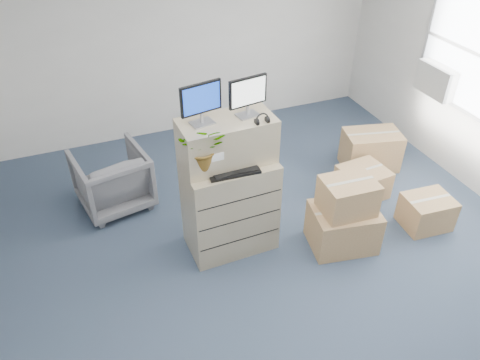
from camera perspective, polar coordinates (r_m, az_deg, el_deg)
name	(u,v)px	position (r m, az deg, el deg)	size (l,w,h in m)	color
ground	(283,276)	(5.10, 5.30, -11.63)	(7.00, 7.00, 0.00)	#293849
wall_back	(183,41)	(7.14, -6.94, 16.45)	(6.00, 0.02, 2.80)	beige
ac_unit	(438,80)	(6.84, 22.96, 11.18)	(0.24, 0.60, 0.40)	beige
filing_cabinet_lower	(230,206)	(5.08, -1.23, -3.14)	(0.95, 0.58, 1.10)	tan
filing_cabinet_upper	(227,141)	(4.66, -1.60, 4.78)	(0.95, 0.47, 0.47)	tan
monitor_left	(201,102)	(4.39, -4.76, 9.52)	(0.42, 0.20, 0.41)	#99999E
monitor_right	(248,95)	(4.52, 0.97, 10.37)	(0.40, 0.19, 0.40)	#99999E
headphones	(262,119)	(4.48, 2.71, 7.40)	(0.14, 0.14, 0.01)	black
keyboard	(234,171)	(4.61, -0.79, 1.08)	(0.51, 0.21, 0.03)	black
mouse	(264,158)	(4.80, 2.91, 2.65)	(0.11, 0.07, 0.04)	silver
water_bottle	(233,148)	(4.75, -0.83, 3.89)	(0.07, 0.07, 0.26)	gray
phone_dock	(223,158)	(4.74, -2.10, 2.67)	(0.07, 0.06, 0.15)	silver
external_drive	(255,149)	(4.92, 1.82, 3.84)	(0.23, 0.18, 0.07)	black
tissue_box	(255,142)	(4.87, 1.89, 4.65)	(0.27, 0.14, 0.10)	#3B86C9
potted_plant	(203,152)	(4.46, -4.52, 3.46)	(0.57, 0.60, 0.46)	#A2BF9A
office_chair	(112,177)	(5.95, -15.35, 0.38)	(0.81, 0.76, 0.84)	#5C5C61
cardboard_boxes	(367,189)	(5.95, 15.19, -1.05)	(2.02, 1.88, 0.88)	#9F734D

